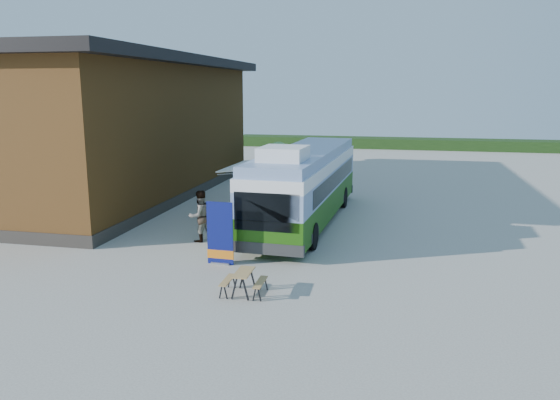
% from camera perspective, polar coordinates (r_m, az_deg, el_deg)
% --- Properties ---
extents(ground, '(100.00, 100.00, 0.00)m').
position_cam_1_polar(ground, '(18.79, -1.72, -6.37)').
color(ground, '#BCB7AD').
rests_on(ground, ground).
extents(barn, '(9.60, 21.20, 7.50)m').
position_cam_1_polar(barn, '(31.21, -16.23, 7.06)').
color(barn, brown).
rests_on(barn, ground).
extents(hedge, '(40.00, 3.00, 1.00)m').
position_cam_1_polar(hedge, '(55.70, 16.18, 5.64)').
color(hedge, '#264419').
rests_on(hedge, ground).
extents(bus, '(3.12, 12.22, 3.72)m').
position_cam_1_polar(bus, '(23.72, 2.65, 1.82)').
color(bus, '#286110').
rests_on(bus, ground).
extents(awning, '(2.62, 4.04, 0.50)m').
position_cam_1_polar(awning, '(23.95, -2.08, 4.20)').
color(awning, white).
rests_on(awning, ground).
extents(banner, '(0.93, 0.21, 2.14)m').
position_cam_1_polar(banner, '(18.30, -6.28, -4.07)').
color(banner, navy).
rests_on(banner, ground).
extents(picnic_table, '(1.22, 1.09, 0.68)m').
position_cam_1_polar(picnic_table, '(15.72, -3.81, -8.07)').
color(picnic_table, tan).
rests_on(picnic_table, ground).
extents(person_a, '(0.77, 0.69, 1.76)m').
position_cam_1_polar(person_a, '(21.65, -2.77, -1.55)').
color(person_a, '#999999').
rests_on(person_a, ground).
extents(person_b, '(1.19, 1.23, 1.99)m').
position_cam_1_polar(person_b, '(21.12, -8.36, -1.67)').
color(person_b, '#999999').
rests_on(person_b, ground).
extents(slurry_tanker, '(2.92, 5.35, 2.07)m').
position_cam_1_polar(slurry_tanker, '(37.41, 0.20, 4.49)').
color(slurry_tanker, '#1C8418').
rests_on(slurry_tanker, ground).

